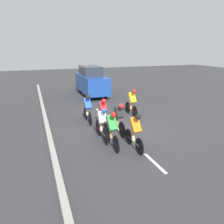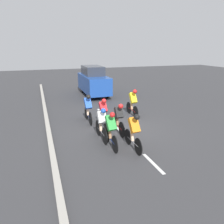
{
  "view_description": "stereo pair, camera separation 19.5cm",
  "coord_description": "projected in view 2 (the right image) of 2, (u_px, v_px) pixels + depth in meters",
  "views": [
    {
      "loc": [
        3.64,
        9.11,
        3.82
      ],
      "look_at": [
        0.39,
        0.2,
        0.95
      ],
      "focal_mm": 35.0,
      "sensor_mm": 36.0,
      "label": 1
    },
    {
      "loc": [
        3.46,
        9.18,
        3.82
      ],
      "look_at": [
        0.39,
        0.2,
        0.95
      ],
      "focal_mm": 35.0,
      "sensor_mm": 36.0,
      "label": 2
    }
  ],
  "objects": [
    {
      "name": "cyclist_white",
      "position": [
        102.0,
        123.0,
        9.05
      ],
      "size": [
        0.32,
        1.72,
        1.47
      ],
      "color": "black",
      "rests_on": "ground"
    },
    {
      "name": "cyclist_blue",
      "position": [
        88.0,
        108.0,
        11.15
      ],
      "size": [
        0.35,
        1.69,
        1.54
      ],
      "color": "black",
      "rests_on": "ground"
    },
    {
      "name": "cyclist_red",
      "position": [
        103.0,
        111.0,
        10.63
      ],
      "size": [
        0.35,
        1.64,
        1.46
      ],
      "color": "black",
      "rests_on": "ground"
    },
    {
      "name": "curb",
      "position": [
        50.0,
        138.0,
        9.3
      ],
      "size": [
        0.2,
        27.92,
        0.14
      ],
      "primitive_type": "cube",
      "color": "#A8A399",
      "rests_on": "ground"
    },
    {
      "name": "lane_stripe_far",
      "position": [
        101.0,
        112.0,
        13.21
      ],
      "size": [
        0.12,
        1.4,
        0.01
      ],
      "primitive_type": "cube",
      "color": "white",
      "rests_on": "ground"
    },
    {
      "name": "lane_stripe_mid",
      "position": [
        120.0,
        130.0,
        10.31
      ],
      "size": [
        0.12,
        1.4,
        0.01
      ],
      "primitive_type": "cube",
      "color": "white",
      "rests_on": "ground"
    },
    {
      "name": "cyclist_orange",
      "position": [
        134.0,
        131.0,
        8.14
      ],
      "size": [
        0.34,
        1.61,
        1.51
      ],
      "color": "black",
      "rests_on": "ground"
    },
    {
      "name": "cyclist_green",
      "position": [
        111.0,
        129.0,
        8.33
      ],
      "size": [
        0.36,
        1.68,
        1.53
      ],
      "color": "black",
      "rests_on": "ground"
    },
    {
      "name": "cyclist_black",
      "position": [
        118.0,
        118.0,
        9.71
      ],
      "size": [
        0.33,
        1.68,
        1.47
      ],
      "color": "black",
      "rests_on": "ground"
    },
    {
      "name": "ground_plane",
      "position": [
        118.0,
        129.0,
        10.49
      ],
      "size": [
        60.0,
        60.0,
        0.0
      ],
      "primitive_type": "plane",
      "color": "#38383A"
    },
    {
      "name": "lane_stripe_near",
      "position": [
        153.0,
        163.0,
        7.41
      ],
      "size": [
        0.12,
        1.4,
        0.01
      ],
      "primitive_type": "cube",
      "color": "white",
      "rests_on": "ground"
    },
    {
      "name": "support_car",
      "position": [
        93.0,
        81.0,
        17.47
      ],
      "size": [
        1.7,
        4.5,
        2.31
      ],
      "color": "black",
      "rests_on": "ground"
    },
    {
      "name": "cyclist_yellow",
      "position": [
        133.0,
        102.0,
        12.23
      ],
      "size": [
        0.32,
        1.63,
        1.58
      ],
      "color": "black",
      "rests_on": "ground"
    }
  ]
}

